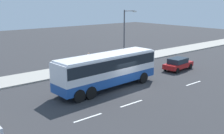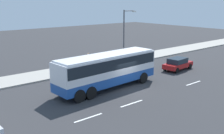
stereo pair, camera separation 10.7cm
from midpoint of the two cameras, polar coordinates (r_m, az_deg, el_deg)
ground_plane at (r=25.55m, az=3.56°, el=-4.62°), size 120.00×120.00×0.00m
sidewalk_curb at (r=32.72m, az=-7.74°, el=-0.45°), size 80.00×4.00×0.15m
lane_centreline at (r=19.28m, az=-5.93°, el=-10.99°), size 28.17×0.16×0.01m
coach_bus at (r=25.08m, az=-0.87°, el=-0.09°), size 10.86×3.18×3.29m
car_red_compact at (r=33.17m, az=13.96°, el=0.69°), size 4.34×2.12×1.46m
pedestrian_near_curb at (r=33.73m, az=-4.88°, el=1.85°), size 0.32×0.32×1.66m
pedestrian_at_crossing at (r=30.53m, az=-9.08°, el=0.29°), size 0.32×0.32×1.52m
street_lamp at (r=34.85m, az=2.98°, el=7.34°), size 2.12×0.24×6.87m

